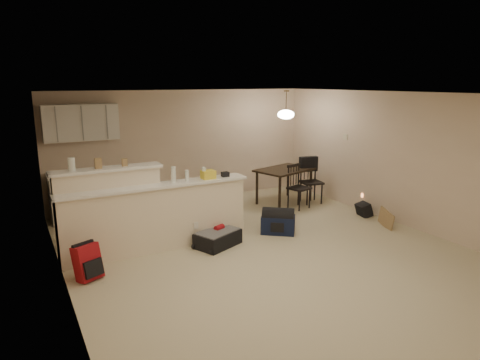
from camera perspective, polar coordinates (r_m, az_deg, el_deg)
room at (r=6.65m, az=3.65°, el=0.58°), size 7.00×7.02×2.50m
breakfast_bar at (r=7.01m, az=-13.15°, el=-4.53°), size 3.08×0.58×1.39m
upper_cabinets at (r=8.93m, az=-20.47°, el=7.20°), size 1.40×0.34×0.70m
kitchen_counter at (r=9.08m, az=-18.38°, el=-1.87°), size 1.80×0.60×0.90m
thermostat at (r=9.63m, az=13.88°, el=5.61°), size 0.02×0.12×0.12m
jar at (r=6.76m, az=-21.54°, el=1.96°), size 0.10×0.10×0.20m
cereal_box at (r=6.82m, az=-18.38°, el=2.12°), size 0.10×0.07×0.16m
small_box at (r=6.90m, az=-15.13°, el=2.29°), size 0.08×0.06×0.12m
bottle_a at (r=6.94m, az=-8.85°, el=0.71°), size 0.07×0.07×0.26m
bottle_b at (r=7.02m, az=-7.07°, el=0.58°), size 0.06×0.06×0.18m
bag_lump at (r=7.17m, az=-4.27°, el=0.74°), size 0.22×0.18×0.14m
pouch at (r=7.31m, az=-1.99°, el=0.77°), size 0.12×0.10×0.08m
extra_item_x at (r=7.13m, az=-4.84°, el=0.92°), size 0.06×0.06×0.20m
dining_table at (r=9.59m, az=5.95°, el=0.94°), size 1.42×1.13×0.78m
pendant_lamp at (r=9.41m, az=6.14°, el=8.74°), size 0.36×0.36×0.62m
dining_chair_near at (r=9.25m, az=7.90°, el=-0.91°), size 0.49×0.48×0.95m
dining_chair_far at (r=9.70m, az=9.51°, el=-0.13°), size 0.51×0.49×1.01m
suitcase at (r=7.20m, az=-3.00°, el=-7.81°), size 0.86×0.72×0.25m
red_backpack at (r=6.36m, az=-19.68°, el=-10.28°), size 0.38×0.32×0.49m
navy_duffel at (r=7.78m, az=5.09°, el=-5.93°), size 0.67×0.62×0.32m
black_daypack at (r=9.07m, az=16.18°, el=-3.83°), size 0.27×0.34×0.26m
cardboard_sheet at (r=8.48m, az=18.90°, el=-4.93°), size 0.13×0.44×0.34m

